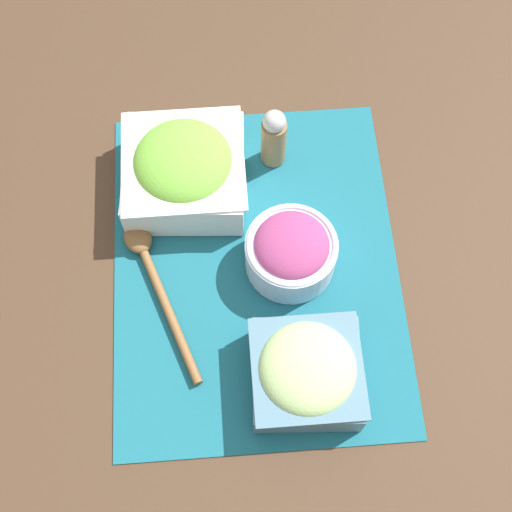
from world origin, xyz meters
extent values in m
plane|color=#422D1E|center=(0.00, 0.00, 0.00)|extent=(3.00, 3.00, 0.00)
cube|color=#195B6B|center=(0.00, 0.00, 0.00)|extent=(0.49, 0.38, 0.00)
cylinder|color=silver|center=(0.00, -0.05, 0.03)|extent=(0.12, 0.12, 0.06)
torus|color=silver|center=(0.00, -0.05, 0.06)|extent=(0.12, 0.12, 0.01)
ellipsoid|color=#93386B|center=(0.00, -0.05, 0.06)|extent=(0.10, 0.10, 0.04)
cube|color=white|center=(0.13, 0.09, 0.04)|extent=(0.17, 0.17, 0.06)
cube|color=white|center=(0.13, 0.09, 0.07)|extent=(0.16, 0.16, 0.00)
ellipsoid|color=#6BAD38|center=(0.13, 0.09, 0.07)|extent=(0.13, 0.13, 0.05)
cube|color=slate|center=(-0.16, -0.05, 0.03)|extent=(0.14, 0.14, 0.05)
cube|color=slate|center=(-0.16, -0.05, 0.06)|extent=(0.13, 0.13, 0.00)
ellipsoid|color=#A8CC7F|center=(-0.16, -0.05, 0.05)|extent=(0.12, 0.12, 0.05)
cylinder|color=brown|center=(-0.06, 0.12, 0.01)|extent=(0.20, 0.08, 0.01)
ellipsoid|color=brown|center=(0.05, 0.16, 0.01)|extent=(0.06, 0.05, 0.02)
cylinder|color=olive|center=(0.17, -0.04, 0.04)|extent=(0.04, 0.04, 0.08)
sphere|color=#B2B2B7|center=(0.17, -0.04, 0.09)|extent=(0.03, 0.03, 0.03)
camera|label=1|loc=(-0.38, 0.03, 0.88)|focal=50.00mm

